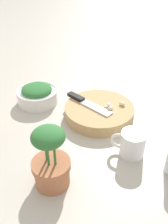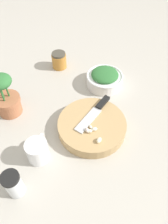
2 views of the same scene
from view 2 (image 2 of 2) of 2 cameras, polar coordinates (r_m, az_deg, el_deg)
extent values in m
plane|color=#B2ADA3|center=(0.84, -1.70, -2.17)|extent=(5.00, 5.00, 0.00)
cylinder|color=tan|center=(0.79, 2.07, -3.70)|extent=(0.25, 0.25, 0.04)
cube|color=black|center=(0.83, 4.94, 2.50)|extent=(0.07, 0.04, 0.01)
cube|color=silver|center=(0.78, 1.13, -2.05)|extent=(0.13, 0.07, 0.01)
ellipsoid|color=#F0E6C4|center=(0.73, 3.95, -7.35)|extent=(0.03, 0.02, 0.01)
ellipsoid|color=#F0E5C4|center=(0.76, 1.74, -3.92)|extent=(0.02, 0.02, 0.01)
ellipsoid|color=#EEE9CE|center=(0.75, 1.47, -5.00)|extent=(0.02, 0.02, 0.01)
ellipsoid|color=white|center=(0.75, 0.83, -4.79)|extent=(0.02, 0.02, 0.02)
ellipsoid|color=white|center=(0.75, 2.75, -4.47)|extent=(0.02, 0.02, 0.01)
cylinder|color=white|center=(0.96, 5.34, 8.27)|extent=(0.16, 0.16, 0.05)
torus|color=white|center=(0.95, 5.44, 9.37)|extent=(0.16, 0.16, 0.01)
ellipsoid|color=#2D6B33|center=(0.94, 5.48, 9.73)|extent=(0.12, 0.12, 0.03)
cylinder|color=silver|center=(0.69, -17.83, -17.72)|extent=(0.05, 0.05, 0.08)
cylinder|color=black|center=(0.65, -18.86, -16.00)|extent=(0.05, 0.05, 0.01)
cylinder|color=white|center=(0.73, -12.04, -9.98)|extent=(0.07, 0.07, 0.08)
torus|color=white|center=(0.75, -11.17, -7.37)|extent=(0.05, 0.02, 0.05)
cylinder|color=#BC7A2D|center=(1.06, -6.50, 13.09)|extent=(0.07, 0.07, 0.07)
cylinder|color=#474238|center=(1.04, -6.69, 14.79)|extent=(0.06, 0.06, 0.01)
cylinder|color=#B26B47|center=(0.89, -19.03, 1.77)|extent=(0.09, 0.09, 0.07)
cylinder|color=#B26B47|center=(0.87, -19.51, 3.07)|extent=(0.10, 0.10, 0.02)
ellipsoid|color=#2D6B33|center=(0.81, -21.13, 7.46)|extent=(0.08, 0.08, 0.04)
cylinder|color=#2D6B33|center=(0.83, -20.81, 4.75)|extent=(0.01, 0.01, 0.08)
cylinder|color=#2D6B33|center=(0.84, -20.88, 5.48)|extent=(0.01, 0.01, 0.08)
cylinder|color=#2D6B33|center=(0.84, -19.66, 5.96)|extent=(0.01, 0.01, 0.08)
camera|label=1|loc=(0.83, -62.27, 16.32)|focal=40.00mm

